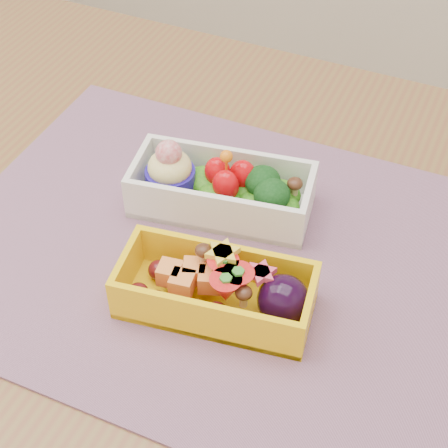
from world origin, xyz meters
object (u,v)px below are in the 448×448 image
at_px(table, 240,326).
at_px(bento_white, 221,189).
at_px(placemat, 215,252).
at_px(bento_yellow, 220,290).

distance_m(table, bento_white, 0.15).
relative_size(placemat, bento_white, 2.72).
bearing_deg(table, bento_yellow, -86.28).
relative_size(placemat, bento_yellow, 2.88).
distance_m(bento_white, bento_yellow, 0.14).
bearing_deg(table, placemat, 170.93).
bearing_deg(bento_white, bento_yellow, -75.42).
distance_m(placemat, bento_white, 0.07).
relative_size(table, bento_yellow, 6.33).
relative_size(bento_white, bento_yellow, 1.06).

